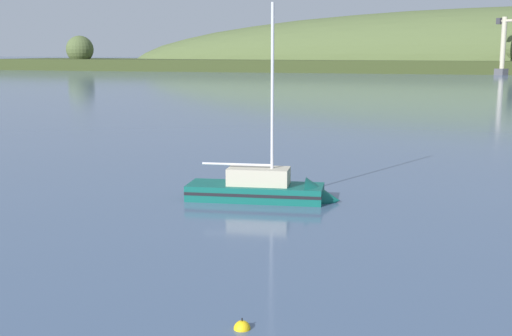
{
  "coord_description": "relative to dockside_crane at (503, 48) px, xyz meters",
  "views": [
    {
      "loc": [
        6.11,
        7.57,
        7.72
      ],
      "look_at": [
        -5.68,
        40.55,
        1.59
      ],
      "focal_mm": 47.37,
      "sensor_mm": 36.0,
      "label": 1
    }
  ],
  "objects": [
    {
      "name": "dockside_crane",
      "position": [
        0.0,
        0.0,
        0.0
      ],
      "size": [
        9.31,
        7.8,
        17.96
      ],
      "rotation": [
        0.0,
        0.0,
        5.63
      ],
      "color": "#4C4C51",
      "rests_on": "ground"
    },
    {
      "name": "sailboat_near_mooring",
      "position": [
        -11.71,
        -195.29,
        -7.98
      ],
      "size": [
        8.22,
        3.69,
        11.08
      ],
      "rotation": [
        0.0,
        0.0,
        0.18
      ],
      "color": "#0F564C",
      "rests_on": "ground"
    },
    {
      "name": "mooring_buoy_off_fishing_boat",
      "position": [
        -7.26,
        -211.22,
        -8.29
      ],
      "size": [
        0.48,
        0.48,
        0.56
      ],
      "color": "yellow",
      "rests_on": "ground"
    }
  ]
}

